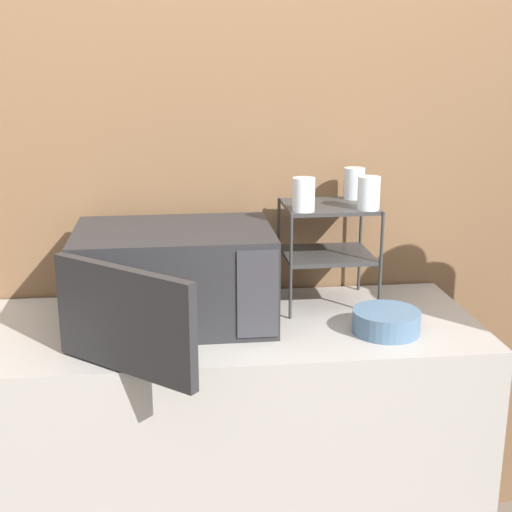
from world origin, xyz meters
TOP-DOWN VIEW (x-y plane):
  - wall_back at (0.00, 0.65)m, footprint 8.00×0.06m
  - counter at (0.00, 0.31)m, footprint 1.64×0.61m
  - microwave at (-0.10, 0.33)m, footprint 0.60×0.72m
  - dish_rack at (0.40, 0.45)m, footprint 0.29×0.25m
  - glass_front_left at (0.30, 0.37)m, footprint 0.07×0.07m
  - glass_back_right at (0.50, 0.53)m, footprint 0.07×0.07m
  - glass_front_right at (0.50, 0.36)m, footprint 0.07×0.07m
  - bowl at (0.52, 0.19)m, footprint 0.20×0.20m

SIDE VIEW (x-z plane):
  - counter at x=0.00m, z-range 0.00..0.93m
  - bowl at x=0.52m, z-range 0.93..1.00m
  - microwave at x=-0.10m, z-range 0.93..1.22m
  - dish_rack at x=0.40m, z-range 1.00..1.33m
  - wall_back at x=0.00m, z-range 0.00..2.60m
  - glass_front_left at x=0.30m, z-range 1.26..1.36m
  - glass_back_right at x=0.50m, z-range 1.26..1.36m
  - glass_front_right at x=0.50m, z-range 1.26..1.36m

